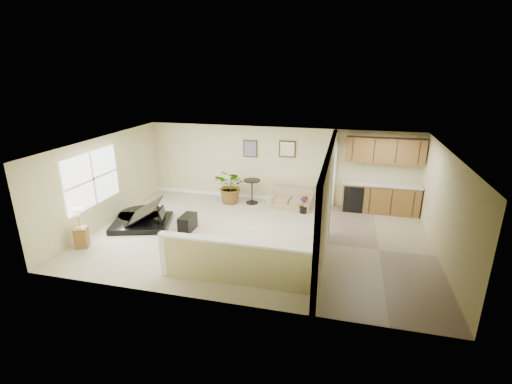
% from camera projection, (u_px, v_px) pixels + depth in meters
% --- Properties ---
extents(floor, '(9.00, 9.00, 0.00)m').
position_uv_depth(floor, '(256.00, 237.00, 9.97)').
color(floor, '#B9AA8F').
rests_on(floor, ground).
extents(back_wall, '(9.00, 0.04, 2.50)m').
position_uv_depth(back_wall, '(278.00, 165.00, 12.32)').
color(back_wall, beige).
rests_on(back_wall, floor).
extents(front_wall, '(9.00, 0.04, 2.50)m').
position_uv_depth(front_wall, '(217.00, 244.00, 6.81)').
color(front_wall, beige).
rests_on(front_wall, floor).
extents(left_wall, '(0.04, 6.00, 2.50)m').
position_uv_depth(left_wall, '(104.00, 181.00, 10.60)').
color(left_wall, beige).
rests_on(left_wall, floor).
extents(right_wall, '(0.04, 6.00, 2.50)m').
position_uv_depth(right_wall, '(446.00, 208.00, 8.53)').
color(right_wall, beige).
rests_on(right_wall, floor).
extents(ceiling, '(9.00, 6.00, 0.04)m').
position_uv_depth(ceiling, '(256.00, 145.00, 9.16)').
color(ceiling, silver).
rests_on(ceiling, back_wall).
extents(kitchen_vinyl, '(2.70, 6.00, 0.01)m').
position_uv_depth(kitchen_vinyl, '(379.00, 250.00, 9.24)').
color(kitchen_vinyl, tan).
rests_on(kitchen_vinyl, floor).
extents(interior_partition, '(0.18, 5.99, 2.50)m').
position_uv_depth(interior_partition, '(328.00, 196.00, 9.40)').
color(interior_partition, beige).
rests_on(interior_partition, floor).
extents(pony_half_wall, '(3.42, 0.22, 1.00)m').
position_uv_depth(pony_half_wall, '(233.00, 261.00, 7.67)').
color(pony_half_wall, beige).
rests_on(pony_half_wall, floor).
extents(left_window, '(0.05, 2.15, 1.45)m').
position_uv_depth(left_window, '(92.00, 179.00, 10.07)').
color(left_window, white).
rests_on(left_window, left_wall).
extents(wall_art_left, '(0.48, 0.04, 0.58)m').
position_uv_depth(wall_art_left, '(250.00, 149.00, 12.35)').
color(wall_art_left, '#332512').
rests_on(wall_art_left, back_wall).
extents(wall_mirror, '(0.55, 0.04, 0.55)m').
position_uv_depth(wall_mirror, '(287.00, 149.00, 12.05)').
color(wall_mirror, '#332512').
rests_on(wall_mirror, back_wall).
extents(kitchen_cabinets, '(2.36, 0.65, 2.33)m').
position_uv_depth(kitchen_cabinets, '(378.00, 185.00, 11.47)').
color(kitchen_cabinets, olive).
rests_on(kitchen_cabinets, floor).
extents(piano, '(2.16, 2.15, 1.50)m').
position_uv_depth(piano, '(142.00, 203.00, 10.63)').
color(piano, black).
rests_on(piano, floor).
extents(piano_bench, '(0.33, 0.66, 0.44)m').
position_uv_depth(piano_bench, '(188.00, 223.00, 10.32)').
color(piano_bench, black).
rests_on(piano_bench, floor).
extents(loveseat, '(1.45, 0.91, 0.79)m').
position_uv_depth(loveseat, '(291.00, 198.00, 12.02)').
color(loveseat, tan).
rests_on(loveseat, floor).
extents(accent_table, '(0.56, 0.56, 0.81)m').
position_uv_depth(accent_table, '(252.00, 188.00, 12.27)').
color(accent_table, black).
rests_on(accent_table, floor).
extents(palm_plant, '(1.31, 1.23, 1.17)m').
position_uv_depth(palm_plant, '(232.00, 187.00, 12.27)').
color(palm_plant, black).
rests_on(palm_plant, floor).
extents(small_plant, '(0.40, 0.40, 0.54)m').
position_uv_depth(small_plant, '(304.00, 206.00, 11.56)').
color(small_plant, black).
rests_on(small_plant, floor).
extents(lamp_stand, '(0.40, 0.40, 1.04)m').
position_uv_depth(lamp_stand, '(81.00, 231.00, 9.29)').
color(lamp_stand, olive).
rests_on(lamp_stand, floor).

